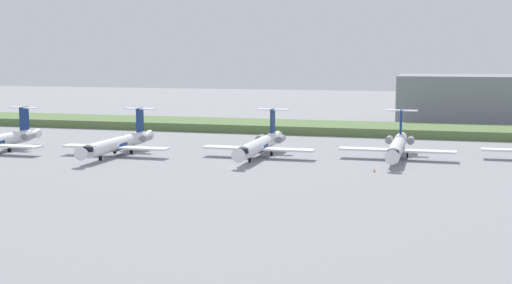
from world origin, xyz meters
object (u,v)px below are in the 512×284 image
object	(u,v)px
regional_jet_second	(119,143)
regional_jet_fourth	(397,146)
safety_cone_front_marker	(374,170)
regional_jet_third	(260,144)

from	to	relation	value
regional_jet_second	regional_jet_fourth	world-z (taller)	same
regional_jet_second	safety_cone_front_marker	distance (m)	53.56
regional_jet_second	regional_jet_third	xyz separation A→B (m)	(28.83, 5.62, 0.00)
regional_jet_second	safety_cone_front_marker	xyz separation A→B (m)	(53.06, -6.91, -2.26)
regional_jet_fourth	safety_cone_front_marker	bearing A→B (deg)	-99.29
regional_jet_third	regional_jet_fourth	xyz separation A→B (m)	(27.10, 4.99, 0.00)
safety_cone_front_marker	regional_jet_third	bearing A→B (deg)	152.68
regional_jet_second	safety_cone_front_marker	world-z (taller)	regional_jet_second
regional_jet_fourth	safety_cone_front_marker	distance (m)	17.88
regional_jet_third	regional_jet_second	bearing A→B (deg)	-168.98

